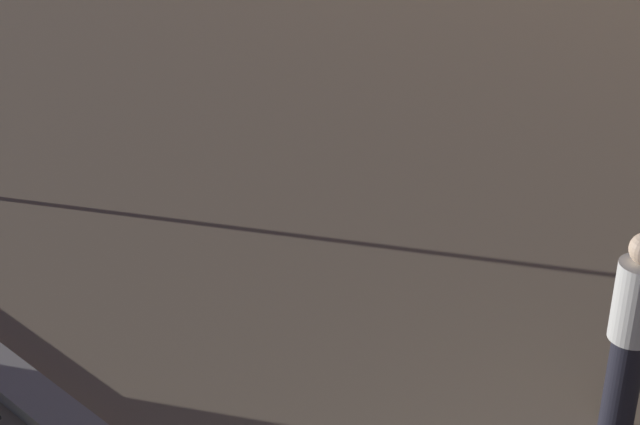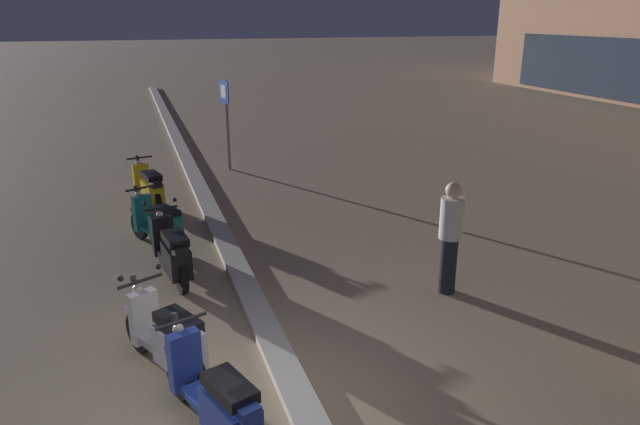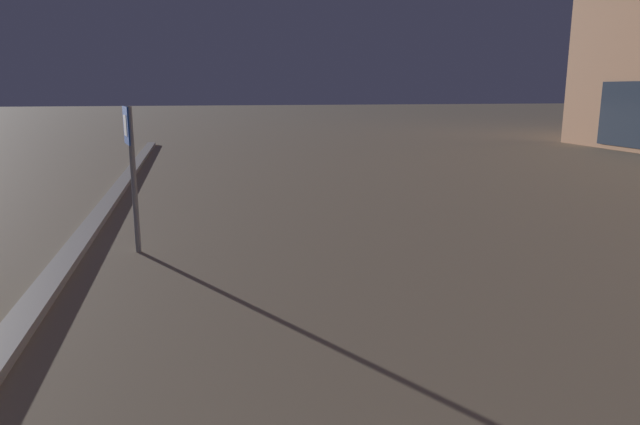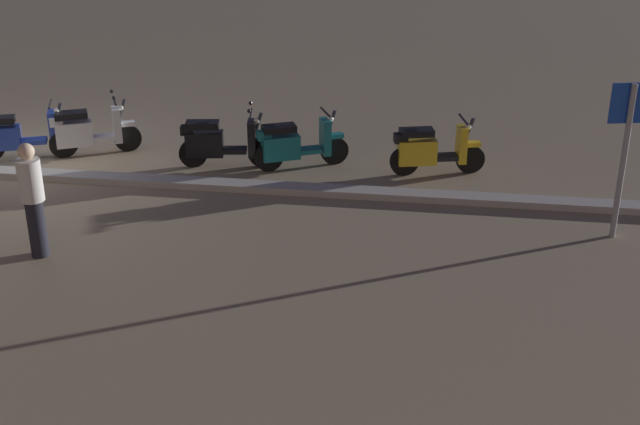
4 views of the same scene
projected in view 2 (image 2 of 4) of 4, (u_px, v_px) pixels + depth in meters
name	position (u px, v px, depth m)	size (l,w,h in m)	color
ground_plane	(267.00, 418.00, 6.07)	(200.00, 200.00, 0.00)	#9E896B
curb_strip	(302.00, 406.00, 6.16)	(60.00, 0.36, 0.12)	#BCB7AD
scooter_yellow_last_in_row	(149.00, 188.00, 12.47)	(1.70, 0.71, 1.04)	black
scooter_teal_mid_front	(159.00, 226.00, 10.27)	(1.65, 0.91, 1.04)	black
scooter_black_lead_nearest	(172.00, 253.00, 9.08)	(1.78, 0.63, 1.17)	black
scooter_white_far_back	(168.00, 340.00, 6.64)	(1.60, 0.90, 1.17)	black
scooter_blue_second_in_line	(215.00, 399.00, 5.65)	(1.79, 0.86, 1.04)	black
crossing_sign	(226.00, 114.00, 15.34)	(0.59, 0.18, 2.40)	#939399
pedestrian_strolling_near_curb	(450.00, 235.00, 8.55)	(0.34, 0.34, 1.73)	black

